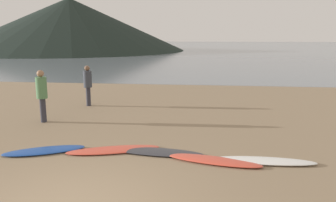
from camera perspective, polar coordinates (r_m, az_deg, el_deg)
The scene contains 10 objects.
ground_plane at distance 15.31m, azimuth -2.10°, elevation 0.05°, with size 120.00×120.00×0.20m, color #8C7559.
ocean_water at distance 69.20m, azimuth 4.71°, elevation 9.01°, with size 140.00×100.00×0.01m, color slate.
headland_hill at distance 60.69m, azimuth -16.30°, elevation 12.39°, with size 38.74×38.74×8.74m, color black.
surfboard_0 at distance 9.05m, azimuth -20.28°, elevation -7.90°, with size 1.98×0.58×0.08m, color #1E479E.
surfboard_1 at distance 8.67m, azimuth -9.26°, elevation -8.18°, with size 2.35×0.58×0.08m, color #D84C38.
surfboard_2 at distance 8.41m, azimuth -1.67°, elevation -8.64°, with size 2.29×0.57×0.08m, color #333338.
surfboard_3 at distance 7.94m, azimuth 7.69°, elevation -9.95°, with size 2.25×0.51×0.09m, color #D84C38.
surfboard_4 at distance 8.14m, azimuth 16.03°, elevation -9.74°, with size 2.36×0.49×0.09m, color white.
person_0 at distance 14.00m, azimuth -13.49°, elevation 3.12°, with size 0.33×0.33×1.65m.
person_1 at distance 11.83m, azimuth -20.67°, elevation 1.48°, with size 0.35×0.35×1.75m.
Camera 1 is at (2.26, -4.84, 2.93)m, focal length 35.87 mm.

